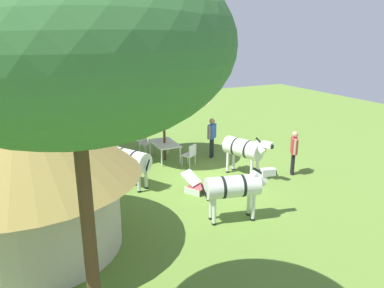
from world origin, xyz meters
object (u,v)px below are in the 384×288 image
(acacia_tree_right_background, at_px, (71,46))
(zebra_nearest_camera, at_px, (244,149))
(shade_umbrella, at_px, (163,89))
(patio_chair_near_hut, at_px, (144,142))
(standing_watcher, at_px, (294,149))
(zebra_by_umbrella, at_px, (127,159))
(patio_chair_east_end, at_px, (190,154))
(guest_beside_umbrella, at_px, (212,134))
(patio_dining_table, at_px, (165,145))
(acacia_tree_left_background, at_px, (53,47))
(thatched_hut, at_px, (28,159))
(striped_lounge_chair, at_px, (195,184))
(zebra_toward_hut, at_px, (235,187))

(acacia_tree_right_background, bearing_deg, zebra_nearest_camera, -47.43)
(shade_umbrella, distance_m, patio_chair_near_hut, 2.74)
(standing_watcher, xyz_separation_m, zebra_nearest_camera, (0.70, 1.70, 0.03))
(zebra_by_umbrella, height_order, acacia_tree_right_background, acacia_tree_right_background)
(patio_chair_east_end, relative_size, zebra_nearest_camera, 0.45)
(patio_chair_near_hut, distance_m, guest_beside_umbrella, 2.99)
(patio_chair_east_end, height_order, guest_beside_umbrella, guest_beside_umbrella)
(patio_dining_table, relative_size, guest_beside_umbrella, 0.93)
(zebra_nearest_camera, distance_m, acacia_tree_right_background, 9.79)
(standing_watcher, relative_size, acacia_tree_left_background, 0.29)
(patio_chair_east_end, distance_m, zebra_nearest_camera, 2.22)
(patio_dining_table, relative_size, patio_chair_east_end, 1.73)
(standing_watcher, bearing_deg, thatched_hut, 129.86)
(patio_chair_east_end, xyz_separation_m, zebra_nearest_camera, (-1.70, -1.34, 0.50))
(patio_dining_table, bearing_deg, guest_beside_umbrella, -106.15)
(patio_dining_table, relative_size, acacia_tree_left_background, 0.28)
(thatched_hut, height_order, shade_umbrella, thatched_hut)
(thatched_hut, distance_m, zebra_by_umbrella, 4.23)
(striped_lounge_chair, distance_m, acacia_tree_left_background, 7.38)
(thatched_hut, xyz_separation_m, patio_chair_east_end, (3.41, -5.82, -1.77))
(zebra_toward_hut, bearing_deg, striped_lounge_chair, -162.72)
(shade_umbrella, relative_size, acacia_tree_right_background, 0.60)
(patio_chair_east_end, bearing_deg, standing_watcher, -66.74)
(zebra_nearest_camera, relative_size, acacia_tree_right_background, 0.33)
(shade_umbrella, xyz_separation_m, zebra_nearest_camera, (-2.85, -1.96, -1.91))
(guest_beside_umbrella, bearing_deg, standing_watcher, -97.33)
(guest_beside_umbrella, distance_m, acacia_tree_right_background, 11.33)
(zebra_nearest_camera, distance_m, zebra_by_umbrella, 4.19)
(patio_dining_table, height_order, zebra_by_umbrella, zebra_by_umbrella)
(striped_lounge_chair, bearing_deg, acacia_tree_left_background, -83.86)
(shade_umbrella, distance_m, patio_chair_east_end, 2.74)
(guest_beside_umbrella, xyz_separation_m, acacia_tree_right_background, (-8.36, 6.54, 3.96))
(thatched_hut, relative_size, patio_chair_near_hut, 5.77)
(patio_dining_table, height_order, zebra_nearest_camera, zebra_nearest_camera)
(patio_chair_east_end, height_order, zebra_nearest_camera, zebra_nearest_camera)
(patio_dining_table, xyz_separation_m, zebra_nearest_camera, (-2.85, -1.96, 0.36))
(thatched_hut, relative_size, patio_dining_table, 3.33)
(patio_dining_table, xyz_separation_m, zebra_toward_hut, (-5.52, 0.14, 0.33))
(zebra_nearest_camera, bearing_deg, acacia_tree_right_background, 22.35)
(guest_beside_umbrella, bearing_deg, striped_lounge_chair, -165.60)
(shade_umbrella, height_order, striped_lounge_chair, shade_umbrella)
(thatched_hut, relative_size, guest_beside_umbrella, 3.10)
(patio_chair_near_hut, bearing_deg, guest_beside_umbrella, 122.62)
(striped_lounge_chair, relative_size, acacia_tree_left_background, 0.17)
(guest_beside_umbrella, height_order, zebra_toward_hut, guest_beside_umbrella)
(patio_chair_east_end, bearing_deg, thatched_hut, -178.05)
(thatched_hut, relative_size, zebra_toward_hut, 2.42)
(zebra_toward_hut, bearing_deg, patio_chair_east_end, -176.43)
(zebra_by_umbrella, bearing_deg, acacia_tree_left_background, 83.75)
(patio_chair_east_end, xyz_separation_m, standing_watcher, (-2.41, -3.04, 0.47))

